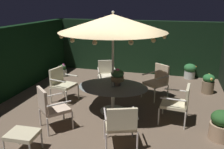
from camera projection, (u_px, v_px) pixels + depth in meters
ground_plane at (111, 111)px, 6.33m from camera, size 6.83×7.79×0.02m
hedge_backdrop_rear at (136, 47)px, 9.46m from camera, size 6.83×0.30×2.07m
hedge_backdrop_left at (2, 64)px, 6.85m from camera, size 0.30×7.79×2.07m
patio_dining_table at (113, 91)px, 6.11m from camera, size 1.79×1.38×0.70m
patio_umbrella at (113, 23)px, 5.61m from camera, size 2.60×2.60×2.57m
centerpiece_planter at (117, 76)px, 6.06m from camera, size 0.33×0.33×0.45m
patio_chair_north at (158, 79)px, 7.04m from camera, size 0.80×0.80×0.99m
patio_chair_northeast at (106, 73)px, 7.68m from camera, size 0.76×0.79×0.94m
patio_chair_east at (61, 82)px, 6.81m from camera, size 0.68×0.71×0.96m
patio_chair_southeast at (51, 106)px, 5.25m from camera, size 0.81×0.82×1.00m
patio_chair_south at (121, 123)px, 4.56m from camera, size 0.78×0.74×0.92m
patio_chair_southwest at (179, 101)px, 5.57m from camera, size 0.68×0.70×0.92m
ottoman_footrest at (23, 135)px, 4.47m from camera, size 0.58×0.49×0.43m
potted_plant_back_left at (222, 125)px, 4.93m from camera, size 0.47×0.47×0.64m
potted_plant_back_center at (208, 83)px, 7.44m from camera, size 0.36×0.37×0.61m
potted_plant_right_far at (160, 71)px, 8.79m from camera, size 0.42×0.42×0.58m
potted_plant_back_right at (190, 71)px, 8.86m from camera, size 0.45×0.45×0.56m
potted_plant_front_corner at (62, 70)px, 9.14m from camera, size 0.34×0.33×0.48m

